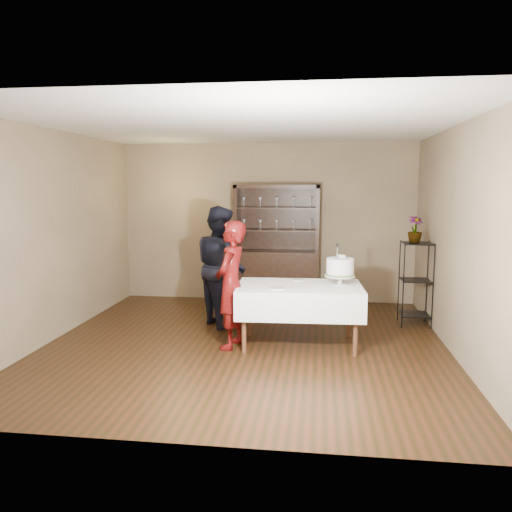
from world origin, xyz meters
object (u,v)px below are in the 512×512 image
object	(u,v)px
potted_plant	(415,230)
cake_table	(299,299)
plant_etagere	(416,280)
man	(221,266)
cake	(340,268)
china_hutch	(277,265)
woman	(231,285)

from	to	relation	value
potted_plant	cake_table	bearing A→B (deg)	-144.17
plant_etagere	man	distance (m)	2.79
cake	potted_plant	world-z (taller)	potted_plant
plant_etagere	man	bearing A→B (deg)	-173.23
china_hutch	woman	xyz separation A→B (m)	(-0.36, -2.38, 0.12)
plant_etagere	cake_table	world-z (taller)	plant_etagere
cake	woman	bearing A→B (deg)	-168.31
plant_etagere	man	size ratio (longest dim) A/B	0.70
cake_table	woman	xyz separation A→B (m)	(-0.83, -0.18, 0.20)
plant_etagere	potted_plant	xyz separation A→B (m)	(-0.04, -0.02, 0.72)
cake	potted_plant	xyz separation A→B (m)	(1.07, 1.03, 0.40)
woman	man	distance (m)	1.05
man	potted_plant	world-z (taller)	man
woman	potted_plant	world-z (taller)	woman
cake_table	plant_etagere	bearing A→B (deg)	35.61
cake_table	man	distance (m)	1.45
man	potted_plant	distance (m)	2.79
woman	man	world-z (taller)	man
woman	china_hutch	bearing A→B (deg)	-178.19
china_hutch	woman	distance (m)	2.41
china_hutch	cake	world-z (taller)	china_hutch
woman	cake	distance (m)	1.36
cake_table	woman	world-z (taller)	woman
cake	china_hutch	bearing A→B (deg)	114.68
plant_etagere	potted_plant	world-z (taller)	potted_plant
woman	man	xyz separation A→B (m)	(-0.33, 1.00, 0.07)
cake	cake_table	bearing A→B (deg)	-168.96
plant_etagere	cake	size ratio (longest dim) A/B	2.30
plant_etagere	woman	world-z (taller)	woman
cake_table	china_hutch	bearing A→B (deg)	102.13
cake	plant_etagere	bearing A→B (deg)	43.46
woman	potted_plant	bearing A→B (deg)	128.94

